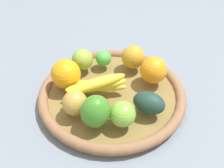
{
  "coord_description": "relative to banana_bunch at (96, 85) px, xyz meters",
  "views": [
    {
      "loc": [
        0.48,
        -0.32,
        0.55
      ],
      "look_at": [
        0.0,
        0.0,
        0.06
      ],
      "focal_mm": 44.01,
      "sensor_mm": 36.0,
      "label": 1
    }
  ],
  "objects": [
    {
      "name": "avocado",
      "position": [
        0.13,
        0.08,
        -0.0
      ],
      "size": [
        0.1,
        0.09,
        0.06
      ],
      "primitive_type": "ellipsoid",
      "rotation": [
        0.0,
        0.0,
        0.54
      ],
      "color": "#1D392F",
      "rests_on": "basket"
    },
    {
      "name": "apple_2",
      "position": [
        0.03,
        -0.08,
        0.0
      ],
      "size": [
        0.08,
        0.08,
        0.06
      ],
      "primitive_type": "sphere",
      "rotation": [
        0.0,
        0.0,
        0.21
      ],
      "color": "#B28E3A",
      "rests_on": "basket"
    },
    {
      "name": "lime_0",
      "position": [
        -0.1,
        0.09,
        -0.01
      ],
      "size": [
        0.07,
        0.07,
        0.05
      ],
      "primitive_type": "sphere",
      "rotation": [
        0.0,
        0.0,
        0.52
      ],
      "color": "green",
      "rests_on": "basket"
    },
    {
      "name": "bell_pepper",
      "position": [
        0.09,
        -0.06,
        0.01
      ],
      "size": [
        0.08,
        0.08,
        0.09
      ],
      "primitive_type": "ellipsoid",
      "rotation": [
        0.0,
        0.0,
        4.61
      ],
      "color": "#3B7F24",
      "rests_on": "basket"
    },
    {
      "name": "apple_3",
      "position": [
        0.13,
        -0.0,
        0.0
      ],
      "size": [
        0.09,
        0.09,
        0.06
      ],
      "primitive_type": "sphere",
      "rotation": [
        0.0,
        0.0,
        1.01
      ],
      "color": "#77B23B",
      "rests_on": "basket"
    },
    {
      "name": "apple_1",
      "position": [
        -0.12,
        0.02,
        0.0
      ],
      "size": [
        0.09,
        0.09,
        0.06
      ],
      "primitive_type": "sphere",
      "rotation": [
        0.0,
        0.0,
        3.58
      ],
      "color": "#85A93A",
      "rests_on": "basket"
    },
    {
      "name": "apple_0",
      "position": [
        -0.04,
        0.16,
        0.01
      ],
      "size": [
        0.1,
        0.1,
        0.07
      ],
      "primitive_type": "sphere",
      "rotation": [
        0.0,
        0.0,
        4.15
      ],
      "color": "#BD8F24",
      "rests_on": "basket"
    },
    {
      "name": "orange_1",
      "position": [
        -0.08,
        -0.05,
        0.01
      ],
      "size": [
        0.11,
        0.11,
        0.08
      ],
      "primitive_type": "sphere",
      "rotation": [
        0.0,
        0.0,
        5.18
      ],
      "color": "orange",
      "rests_on": "basket"
    },
    {
      "name": "banana_bunch",
      "position": [
        0.0,
        0.0,
        0.0
      ],
      "size": [
        0.13,
        0.17,
        0.06
      ],
      "color": "yellow",
      "rests_on": "basket"
    },
    {
      "name": "basket",
      "position": [
        0.01,
        0.04,
        -0.05
      ],
      "size": [
        0.42,
        0.42,
        0.04
      ],
      "color": "olive",
      "rests_on": "ground_plane"
    },
    {
      "name": "ground_plane",
      "position": [
        0.01,
        0.04,
        -0.07
      ],
      "size": [
        2.4,
        2.4,
        0.0
      ],
      "primitive_type": "plane",
      "color": "slate",
      "rests_on": "ground"
    },
    {
      "name": "orange_0",
      "position": [
        0.04,
        0.16,
        0.01
      ],
      "size": [
        0.11,
        0.11,
        0.08
      ],
      "primitive_type": "sphere",
      "rotation": [
        0.0,
        0.0,
        5.36
      ],
      "color": "orange",
      "rests_on": "basket"
    }
  ]
}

